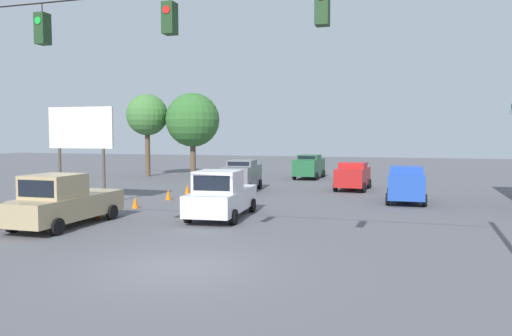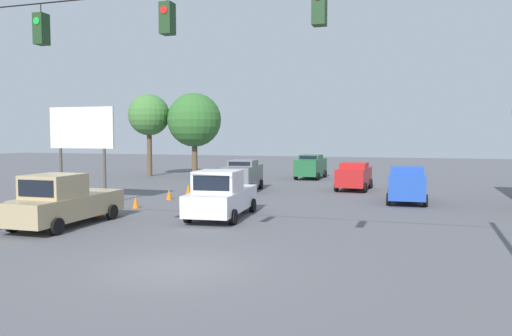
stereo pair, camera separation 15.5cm
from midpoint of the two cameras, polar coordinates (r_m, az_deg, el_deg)
name	(u,v)px [view 1 (the left image)]	position (r m, az deg, el deg)	size (l,w,h in m)	color
ground_plane	(179,267)	(14.22, -9.13, -11.16)	(140.00, 140.00, 0.00)	#56565B
overhead_signal_span	(171,84)	(13.47, -10.07, 9.44)	(18.39, 0.38, 8.24)	#939399
sedan_green_withflow_deep	(309,166)	(41.82, 5.99, 0.21)	(2.14, 4.46, 1.99)	#236038
sedan_blue_oncoming_far	(406,184)	(28.07, 16.63, -1.72)	(2.11, 4.18, 1.97)	#234CB2
pickup_truck_tan_parked_shoulder	(63,202)	(21.43, -21.42, -3.64)	(2.25, 5.49, 2.12)	tan
sedan_red_oncoming_deep	(353,176)	(33.63, 10.88, -0.86)	(2.18, 4.18, 1.82)	red
sedan_grey_withflow_far	(242,175)	(32.37, -1.74, -0.80)	(2.30, 4.62, 2.02)	slate
pickup_truck_white_withflow_mid	(221,196)	(22.05, -4.19, -3.18)	(2.52, 5.43, 2.12)	silver
traffic_cone_nearest	(52,223)	(20.63, -22.51, -5.85)	(0.34, 0.34, 0.60)	orange
traffic_cone_second	(97,211)	(23.21, -17.87, -4.70)	(0.34, 0.34, 0.60)	orange
traffic_cone_third	(135,202)	(25.65, -13.81, -3.82)	(0.34, 0.34, 0.60)	orange
traffic_cone_fourth	(168,194)	(28.58, -10.15, -2.99)	(0.34, 0.34, 0.60)	orange
traffic_cone_fifth	(187,189)	(31.18, -7.99, -2.40)	(0.34, 0.34, 0.60)	orange
roadside_billboard	(81,134)	(28.27, -19.55, 3.71)	(3.95, 0.16, 5.14)	#4C473D
tree_horizon_left	(193,120)	(43.44, -7.35, 5.45)	(4.63, 4.63, 7.25)	brown
tree_horizon_right	(147,115)	(45.03, -12.43, 5.89)	(3.62, 3.62, 7.22)	brown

